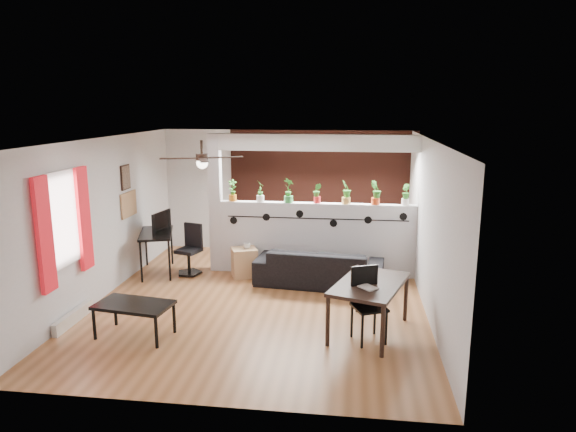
{
  "coord_description": "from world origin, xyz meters",
  "views": [
    {
      "loc": [
        1.45,
        -7.72,
        3.11
      ],
      "look_at": [
        0.38,
        0.6,
        1.29
      ],
      "focal_mm": 32.0,
      "sensor_mm": 36.0,
      "label": 1
    }
  ],
  "objects": [
    {
      "name": "pier_column",
      "position": [
        -1.11,
        1.5,
        1.3
      ],
      "size": [
        0.22,
        0.2,
        2.6
      ],
      "primitive_type": "cube",
      "color": "#BCBCC1",
      "rests_on": "ground"
    },
    {
      "name": "book",
      "position": [
        1.61,
        -1.26,
        0.74
      ],
      "size": [
        0.29,
        0.3,
        0.02
      ],
      "primitive_type": "imported",
      "rotation": [
        0.0,
        0.0,
        0.72
      ],
      "color": "gray",
      "rests_on": "dining_table"
    },
    {
      "name": "potted_plant_6",
      "position": [
        2.38,
        1.5,
        1.55
      ],
      "size": [
        0.2,
        0.23,
        0.38
      ],
      "color": "white",
      "rests_on": "partition_wall"
    },
    {
      "name": "dining_table",
      "position": [
        1.71,
        -0.96,
        0.65
      ],
      "size": [
        1.19,
        1.53,
        0.73
      ],
      "color": "black",
      "rests_on": "ground"
    },
    {
      "name": "corkboard",
      "position": [
        -2.58,
        0.95,
        1.35
      ],
      "size": [
        0.03,
        0.6,
        0.45
      ],
      "primitive_type": "cube",
      "color": "#A5794F",
      "rests_on": "room_shell"
    },
    {
      "name": "cube_shelf",
      "position": [
        -0.51,
        1.16,
        0.27
      ],
      "size": [
        0.55,
        0.53,
        0.54
      ],
      "primitive_type": "cube",
      "rotation": [
        0.0,
        0.0,
        0.39
      ],
      "color": "tan",
      "rests_on": "ground"
    },
    {
      "name": "window_assembly",
      "position": [
        -2.56,
        -1.2,
        1.51
      ],
      "size": [
        0.09,
        1.3,
        1.55
      ],
      "color": "white",
      "rests_on": "room_shell"
    },
    {
      "name": "monitor",
      "position": [
        -2.17,
        1.31,
        0.89
      ],
      "size": [
        0.36,
        0.12,
        0.2
      ],
      "primitive_type": "imported",
      "rotation": [
        0.0,
        0.0,
        1.4
      ],
      "color": "black",
      "rests_on": "computer_desk"
    },
    {
      "name": "ceiling_header",
      "position": [
        0.8,
        1.5,
        2.45
      ],
      "size": [
        3.6,
        0.18,
        0.3
      ],
      "primitive_type": "cube",
      "color": "silver",
      "rests_on": "room_shell"
    },
    {
      "name": "potted_plant_3",
      "position": [
        0.8,
        1.5,
        1.55
      ],
      "size": [
        0.19,
        0.16,
        0.37
      ],
      "color": "red",
      "rests_on": "partition_wall"
    },
    {
      "name": "sofa",
      "position": [
        0.89,
        0.91,
        0.31
      ],
      "size": [
        2.18,
        1.03,
        0.62
      ],
      "primitive_type": "imported",
      "rotation": [
        0.0,
        0.0,
        3.04
      ],
      "color": "black",
      "rests_on": "ground"
    },
    {
      "name": "cup",
      "position": [
        -0.46,
        1.16,
        0.59
      ],
      "size": [
        0.14,
        0.14,
        0.11
      ],
      "primitive_type": "imported",
      "rotation": [
        0.0,
        0.0,
        0.04
      ],
      "color": "gray",
      "rests_on": "cube_shelf"
    },
    {
      "name": "coffee_table",
      "position": [
        -1.47,
        -1.49,
        0.42
      ],
      "size": [
        1.09,
        0.71,
        0.47
      ],
      "color": "black",
      "rests_on": "ground"
    },
    {
      "name": "potted_plant_2",
      "position": [
        0.27,
        1.5,
        1.59
      ],
      "size": [
        0.3,
        0.29,
        0.46
      ],
      "color": "#328B40",
      "rests_on": "partition_wall"
    },
    {
      "name": "vine_decal",
      "position": [
        0.8,
        1.4,
        1.08
      ],
      "size": [
        3.31,
        0.01,
        0.3
      ],
      "color": "black",
      "rests_on": "partition_wall"
    },
    {
      "name": "office_chair",
      "position": [
        -1.53,
        1.17,
        0.41
      ],
      "size": [
        0.49,
        0.5,
        0.93
      ],
      "color": "black",
      "rests_on": "ground"
    },
    {
      "name": "ceiling_fan",
      "position": [
        -0.8,
        -0.3,
        2.31
      ],
      "size": [
        1.19,
        1.19,
        0.43
      ],
      "color": "black",
      "rests_on": "room_shell"
    },
    {
      "name": "potted_plant_5",
      "position": [
        1.85,
        1.5,
        1.58
      ],
      "size": [
        0.26,
        0.22,
        0.43
      ],
      "color": "#D94519",
      "rests_on": "partition_wall"
    },
    {
      "name": "brick_panel",
      "position": [
        0.8,
        2.97,
        1.3
      ],
      "size": [
        3.9,
        0.05,
        2.6
      ],
      "primitive_type": "cube",
      "color": "#953C2B",
      "rests_on": "ground"
    },
    {
      "name": "computer_desk",
      "position": [
        -2.17,
        1.16,
        0.71
      ],
      "size": [
        0.87,
        1.21,
        0.79
      ],
      "color": "black",
      "rests_on": "ground"
    },
    {
      "name": "potted_plant_0",
      "position": [
        -0.78,
        1.5,
        1.57
      ],
      "size": [
        0.22,
        0.19,
        0.41
      ],
      "color": "#C36D17",
      "rests_on": "partition_wall"
    },
    {
      "name": "room_shell",
      "position": [
        0.0,
        0.0,
        1.3
      ],
      "size": [
        6.3,
        7.1,
        2.9
      ],
      "color": "brown",
      "rests_on": "ground"
    },
    {
      "name": "framed_art",
      "position": [
        -2.58,
        0.9,
        1.85
      ],
      "size": [
        0.03,
        0.34,
        0.44
      ],
      "color": "#8C7259",
      "rests_on": "room_shell"
    },
    {
      "name": "potted_plant_4",
      "position": [
        1.33,
        1.5,
        1.58
      ],
      "size": [
        0.27,
        0.28,
        0.43
      ],
      "color": "gold",
      "rests_on": "partition_wall"
    },
    {
      "name": "baseboard_heater",
      "position": [
        -2.54,
        -1.2,
        0.09
      ],
      "size": [
        0.08,
        1.0,
        0.18
      ],
      "primitive_type": "cube",
      "color": "silver",
      "rests_on": "ground"
    },
    {
      "name": "potted_plant_1",
      "position": [
        -0.25,
        1.5,
        1.56
      ],
      "size": [
        0.21,
        0.24,
        0.4
      ],
      "color": "white",
      "rests_on": "partition_wall"
    },
    {
      "name": "folding_chair",
      "position": [
        1.67,
        -1.15,
        0.59
      ],
      "size": [
        0.53,
        0.53,
        1.0
      ],
      "color": "black",
      "rests_on": "ground"
    },
    {
      "name": "partition_wall",
      "position": [
        0.8,
        1.5,
        0.68
      ],
      "size": [
        3.6,
        0.18,
        1.35
      ],
      "primitive_type": "cube",
      "color": "#BCBCC1",
      "rests_on": "ground"
    }
  ]
}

